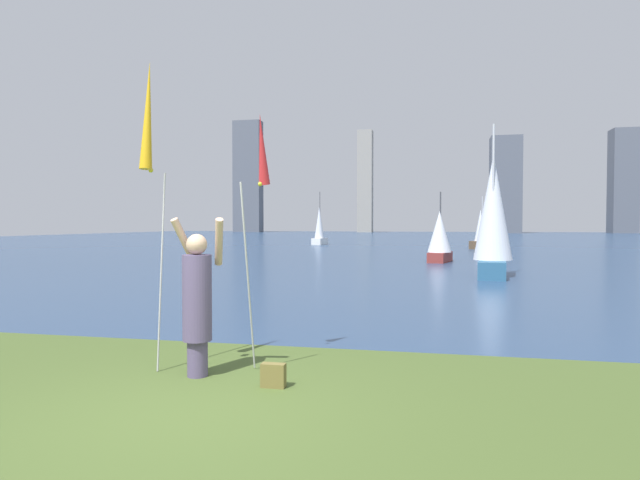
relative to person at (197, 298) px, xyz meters
The scene contains 13 objects.
ground 49.65m from the person, 89.41° to the left, with size 120.00×138.00×0.12m.
person is the anchor object (origin of this frame).
kite_flag_left 2.33m from the person, behind, with size 0.16×0.59×4.02m.
kite_flag_right 2.13m from the person, 51.97° to the left, with size 0.16×1.05×3.45m.
bag 1.41m from the person, 13.53° to the right, with size 0.29×0.13×0.29m.
sailboat_1 42.49m from the person, 99.91° to the left, with size 1.29×1.87×4.79m.
sailboat_2 21.75m from the person, 81.57° to the left, with size 1.41×2.48×3.53m.
sailboat_5 15.09m from the person, 70.53° to the left, with size 1.52×2.84×5.50m.
sailboat_7 36.53m from the person, 80.02° to the left, with size 1.91×1.34×3.96m.
skyline_tower_0 113.75m from the person, 109.14° to the left, with size 6.01×3.13×24.12m.
skyline_tower_1 109.90m from the person, 96.10° to the left, with size 3.09×3.14×21.52m.
skyline_tower_2 106.68m from the person, 81.18° to the left, with size 5.77×4.72×18.75m.
skyline_tower_3 115.35m from the person, 70.52° to the left, with size 4.58×4.50×20.00m.
Camera 1 is at (2.46, -5.13, 1.96)m, focal length 30.60 mm.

